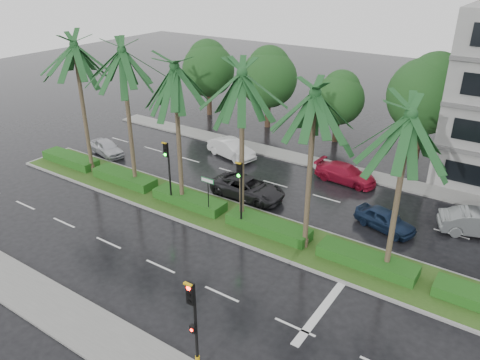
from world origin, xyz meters
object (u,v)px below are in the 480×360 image
Objects in this scene: street_sign at (208,187)px; car_red at (346,174)px; signal_near at (194,324)px; car_darkgrey at (248,188)px; car_blue at (385,220)px; signal_median_left at (168,164)px; car_white at (231,149)px; car_grey at (480,223)px; car_silver at (107,148)px.

street_sign is 0.58× the size of car_red.
car_darkgrey is (-6.50, 13.57, -1.79)m from signal_near.
car_red is at bearing 59.46° from car_blue.
signal_median_left is 0.99× the size of car_white.
car_blue is at bearing 97.00° from car_grey.
car_red is at bearing -57.18° from car_silver.
car_darkgrey is at bearing 47.97° from signal_median_left.
street_sign is 0.70× the size of car_silver.
car_darkgrey reaches higher than car_red.
signal_median_left reaches higher than street_sign.
signal_near is 0.85× the size of car_darkgrey.
signal_near is 13.93m from signal_median_left.
signal_median_left is at bearing 135.91° from signal_near.
signal_median_left is 1.17× the size of car_blue.
signal_median_left reaches higher than car_grey.
car_grey is at bearing -81.72° from car_white.
car_red is (5.00, 9.69, -1.47)m from street_sign.
signal_median_left is at bearing -176.53° from street_sign.
car_red reaches higher than car_silver.
car_red is 1.21× the size of car_blue.
signal_median_left is at bearing 137.24° from car_darkgrey.
car_grey is at bearing -67.93° from car_silver.
car_red is (-2.00, 19.56, -1.85)m from signal_near.
car_blue is at bearing 21.98° from signal_median_left.
car_red is 9.53m from car_grey.
car_white reaches higher than car_silver.
signal_near is 15.15m from car_darkgrey.
street_sign reaches higher than car_white.
car_red is 6.60m from car_blue.
signal_median_left is at bearing 144.25° from car_red.
car_grey is (14.24, 7.36, -1.39)m from street_sign.
signal_near is 1.17× the size of car_blue.
car_white is 0.98× the size of car_grey.
street_sign reaches higher than car_silver.
car_darkgrey is at bearing 115.59° from signal_near.
car_blue is (12.50, 5.04, -2.36)m from signal_median_left.
car_blue is at bearing 80.37° from signal_near.
car_blue is at bearing 27.10° from street_sign.
signal_median_left is (-10.00, 9.69, 0.49)m from signal_near.
car_white is (-1.50, 9.04, -2.27)m from signal_median_left.
signal_median_left is 13.69m from car_blue.
car_white is at bearing 90.54° from car_blue.
car_white is at bearing 121.55° from signal_near.
car_white is (-11.50, 18.73, -1.78)m from signal_near.
car_white is at bearing 43.37° from car_darkgrey.
car_grey is at bearing 67.20° from signal_near.
signal_near is 22.05m from car_white.
car_silver is at bearing 160.09° from signal_median_left.
car_grey is (18.74, -1.50, 0.01)m from car_white.
signal_near reaches higher than car_red.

